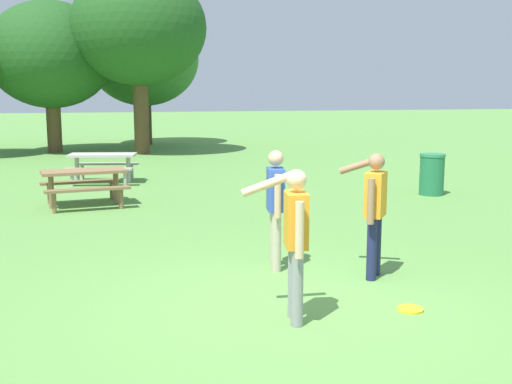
% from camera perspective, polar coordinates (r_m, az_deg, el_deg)
% --- Properties ---
extents(ground_plane, '(120.00, 120.00, 0.00)m').
position_cam_1_polar(ground_plane, '(7.41, 3.16, -10.19)').
color(ground_plane, '#609947').
extents(person_thrower, '(0.66, 0.69, 1.64)m').
position_cam_1_polar(person_thrower, '(6.70, 3.47, -3.74)').
color(person_thrower, gray).
rests_on(person_thrower, ground).
extents(person_catcher, '(0.28, 0.60, 1.64)m').
position_cam_1_polar(person_catcher, '(8.68, 1.75, -0.86)').
color(person_catcher, '#B7AD93').
rests_on(person_catcher, ground).
extents(person_bystander, '(0.53, 0.83, 1.64)m').
position_cam_1_polar(person_bystander, '(8.42, 10.49, -1.20)').
color(person_bystander, '#1E234C').
rests_on(person_bystander, ground).
extents(frisbee, '(0.29, 0.29, 0.03)m').
position_cam_1_polar(frisbee, '(7.50, 13.59, -10.12)').
color(frisbee, yellow).
rests_on(frisbee, ground).
extents(picnic_table_near, '(1.90, 1.67, 0.77)m').
position_cam_1_polar(picnic_table_near, '(13.87, -15.09, 1.06)').
color(picnic_table_near, olive).
rests_on(picnic_table_near, ground).
extents(picnic_table_far, '(1.93, 1.70, 0.77)m').
position_cam_1_polar(picnic_table_far, '(17.15, -13.52, 2.64)').
color(picnic_table_far, '#B2ADA3').
rests_on(picnic_table_far, ground).
extents(trash_can_beside_table, '(0.59, 0.59, 0.96)m').
position_cam_1_polar(trash_can_beside_table, '(15.39, 15.41, 1.53)').
color(trash_can_beside_table, '#237047').
rests_on(trash_can_beside_table, ground).
extents(tree_slender_mid, '(4.72, 4.72, 5.70)m').
position_cam_1_polar(tree_slender_mid, '(25.82, -17.85, 11.53)').
color(tree_slender_mid, brown).
rests_on(tree_slender_mid, ground).
extents(tree_back_left, '(4.96, 4.96, 6.76)m').
position_cam_1_polar(tree_back_left, '(24.54, -10.41, 14.16)').
color(tree_back_left, brown).
rests_on(tree_back_left, ground).
extents(tree_back_right, '(4.73, 4.73, 5.70)m').
position_cam_1_polar(tree_back_right, '(28.54, -9.98, 11.57)').
color(tree_back_right, '#4C3823').
rests_on(tree_back_right, ground).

